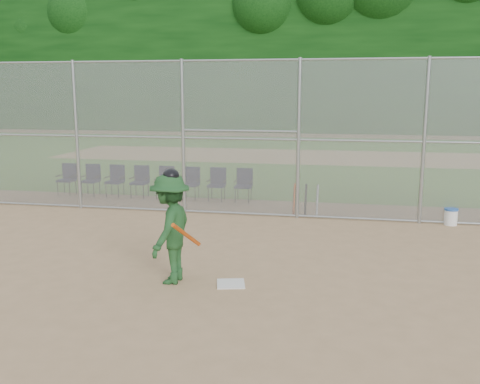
% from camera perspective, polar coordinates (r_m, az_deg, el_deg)
% --- Properties ---
extents(ground, '(100.00, 100.00, 0.00)m').
position_cam_1_polar(ground, '(9.21, -3.03, -9.62)').
color(ground, tan).
rests_on(ground, ground).
extents(grass_strip, '(100.00, 100.00, 0.00)m').
position_cam_1_polar(grass_strip, '(26.65, 6.43, 3.80)').
color(grass_strip, '#396E21').
rests_on(grass_strip, ground).
extents(dirt_patch_far, '(24.00, 24.00, 0.00)m').
position_cam_1_polar(dirt_patch_far, '(26.65, 6.43, 3.80)').
color(dirt_patch_far, tan).
rests_on(dirt_patch_far, ground).
extents(backstop_fence, '(16.09, 0.09, 4.00)m').
position_cam_1_polar(backstop_fence, '(13.58, 2.04, 5.96)').
color(backstop_fence, gray).
rests_on(backstop_fence, ground).
extents(treeline, '(81.00, 60.00, 11.00)m').
position_cam_1_polar(treeline, '(28.54, 7.02, 15.29)').
color(treeline, black).
rests_on(treeline, ground).
extents(home_plate, '(0.56, 0.56, 0.02)m').
position_cam_1_polar(home_plate, '(9.11, -0.99, -9.76)').
color(home_plate, silver).
rests_on(home_plate, ground).
extents(batter_at_plate, '(0.93, 1.38, 1.95)m').
position_cam_1_polar(batter_at_plate, '(9.04, -7.43, -3.82)').
color(batter_at_plate, '#1C4821').
rests_on(batter_at_plate, ground).
extents(water_cooler, '(0.32, 0.32, 0.41)m').
position_cam_1_polar(water_cooler, '(13.91, 21.57, -2.45)').
color(water_cooler, white).
rests_on(water_cooler, ground).
extents(spare_bats, '(0.66, 0.38, 0.82)m').
position_cam_1_polar(spare_bats, '(13.97, 7.01, -0.87)').
color(spare_bats, '#D84C14').
rests_on(spare_bats, ground).
extents(chair_0, '(0.54, 0.52, 0.96)m').
position_cam_1_polar(chair_0, '(17.52, -18.03, 1.28)').
color(chair_0, black).
rests_on(chair_0, ground).
extents(chair_1, '(0.54, 0.52, 0.96)m').
position_cam_1_polar(chair_1, '(17.14, -15.68, 1.21)').
color(chair_1, black).
rests_on(chair_1, ground).
extents(chair_2, '(0.54, 0.52, 0.96)m').
position_cam_1_polar(chair_2, '(16.80, -13.23, 1.14)').
color(chair_2, black).
rests_on(chair_2, ground).
extents(chair_3, '(0.54, 0.52, 0.96)m').
position_cam_1_polar(chair_3, '(16.48, -10.69, 1.06)').
color(chair_3, black).
rests_on(chair_3, ground).
extents(chair_4, '(0.54, 0.52, 0.96)m').
position_cam_1_polar(chair_4, '(16.21, -8.05, 0.97)').
color(chair_4, black).
rests_on(chair_4, ground).
extents(chair_5, '(0.54, 0.52, 0.96)m').
position_cam_1_polar(chair_5, '(15.96, -5.32, 0.88)').
color(chair_5, black).
rests_on(chair_5, ground).
extents(chair_6, '(0.54, 0.52, 0.96)m').
position_cam_1_polar(chair_6, '(15.76, -2.52, 0.79)').
color(chair_6, black).
rests_on(chair_6, ground).
extents(chair_7, '(0.54, 0.52, 0.96)m').
position_cam_1_polar(chair_7, '(15.59, 0.35, 0.69)').
color(chair_7, black).
rests_on(chair_7, ground).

